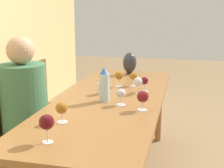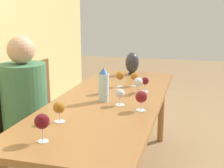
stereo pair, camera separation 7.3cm
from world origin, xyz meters
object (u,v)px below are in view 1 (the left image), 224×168
Objects in this scene: wine_glass_5 at (143,97)px; wine_glass_1 at (62,108)px; wine_glass_4 at (121,94)px; water_tumbler at (102,89)px; wine_glass_2 at (133,77)px; wine_glass_3 at (138,82)px; chair_far at (50,105)px; person_near at (26,109)px; chair_near at (18,127)px; water_bottle at (104,85)px; wine_glass_6 at (119,76)px; vase at (130,63)px; wine_glass_7 at (144,81)px; wine_glass_0 at (47,123)px.

wine_glass_1 is at bearing 127.89° from wine_glass_5.
water_tumbler is at bearing 40.13° from wine_glass_4.
wine_glass_2 is (1.04, -0.28, -0.00)m from wine_glass_1.
chair_far is at bearing 72.84° from wine_glass_3.
wine_glass_3 is 0.11× the size of person_near.
chair_near is at bearing 109.62° from wine_glass_3.
water_bottle reaches higher than chair_near.
water_tumbler is 0.63× the size of wine_glass_6.
water_bottle is 0.35m from wine_glass_3.
water_tumbler is 0.86m from vase.
water_tumbler is 0.64× the size of wine_glass_5.
wine_glass_7 reaches higher than water_tumbler.
wine_glass_0 is at bearing -172.46° from wine_glass_1.
wine_glass_0 is at bearing 161.71° from wine_glass_4.
vase is at bearing 13.97° from wine_glass_2.
wine_glass_2 is 0.13× the size of chair_far.
vase is at bearing -5.47° from water_tumbler.
chair_far reaches higher than wine_glass_7.
chair_near and chair_far have the same top height.
wine_glass_3 reaches higher than wine_glass_2.
wine_glass_2 is (0.53, -0.14, -0.04)m from water_bottle.
person_near is (0.01, 0.78, -0.18)m from wine_glass_4.
vase is at bearing 6.99° from wine_glass_4.
water_bottle is at bearing 65.14° from wine_glass_4.
wine_glass_4 is at bearing -179.15° from wine_glass_2.
wine_glass_5 is 0.15× the size of chair_far.
chair_near reaches higher than wine_glass_7.
chair_far is at bearing 60.00° from water_tumbler.
wine_glass_3 is (1.09, -0.32, -0.01)m from wine_glass_0.
vase reaches higher than wine_glass_5.
vase reaches higher than wine_glass_7.
wine_glass_0 is at bearing 170.02° from wine_glass_2.
water_tumbler is 0.81m from chair_far.
water_bottle reaches higher than wine_glass_6.
wine_glass_1 is 0.95× the size of wine_glass_3.
wine_glass_4 is (0.74, -0.25, -0.03)m from wine_glass_0.
wine_glass_5 is (-0.43, -0.10, -0.00)m from wine_glass_3.
water_tumbler is 0.10× the size of chair_far.
water_bottle is 0.21× the size of person_near.
water_bottle is 1.05m from vase.
water_bottle is 0.68m from person_near.
person_near is (-1.10, 0.65, -0.22)m from vase.
wine_glass_1 is 0.70m from person_near.
vase reaches higher than wine_glass_0.
wine_glass_3 is at bearing -73.60° from water_tumbler.
person_near reaches higher than wine_glass_2.
chair_near is (-0.34, 0.94, -0.36)m from wine_glass_3.
wine_glass_1 is (-0.70, 0.07, 0.05)m from water_tumbler.
vase reaches higher than chair_far.
wine_glass_6 reaches higher than wine_glass_4.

